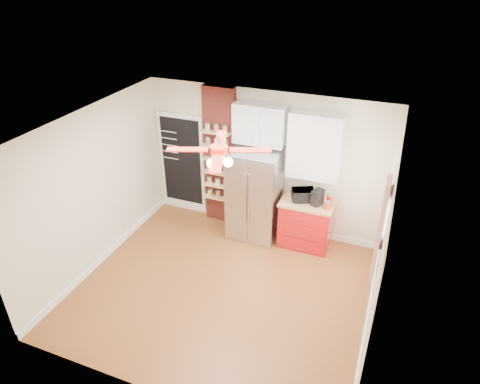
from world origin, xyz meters
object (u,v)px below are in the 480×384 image
at_px(coffee_maker, 317,197).
at_px(canister_left, 328,206).
at_px(red_cabinet, 306,223).
at_px(toaster_oven, 303,195).
at_px(fridge, 255,194).
at_px(ceiling_fan, 219,150).
at_px(pantry_jar_oats, 213,156).

xyz_separation_m(coffee_maker, canister_left, (0.20, -0.09, -0.08)).
bearing_deg(red_cabinet, toaster_oven, 176.36).
bearing_deg(fridge, coffee_maker, 0.44).
relative_size(ceiling_fan, coffee_maker, 4.97).
relative_size(toaster_oven, pantry_jar_oats, 3.23).
height_order(ceiling_fan, canister_left, ceiling_fan).
height_order(red_cabinet, toaster_oven, toaster_oven).
bearing_deg(fridge, toaster_oven, 3.66).
height_order(fridge, pantry_jar_oats, fridge).
bearing_deg(coffee_maker, canister_left, -2.65).
bearing_deg(red_cabinet, fridge, -177.05).
height_order(ceiling_fan, pantry_jar_oats, ceiling_fan).
relative_size(ceiling_fan, pantry_jar_oats, 11.72).
height_order(toaster_oven, pantry_jar_oats, pantry_jar_oats).
bearing_deg(ceiling_fan, fridge, 91.76).
xyz_separation_m(fridge, ceiling_fan, (0.05, -1.63, 1.55)).
bearing_deg(toaster_oven, coffee_maker, -34.60).
height_order(fridge, toaster_oven, fridge).
height_order(toaster_oven, canister_left, toaster_oven).
bearing_deg(red_cabinet, canister_left, -18.86).
bearing_deg(red_cabinet, ceiling_fan, -118.71).
height_order(red_cabinet, canister_left, canister_left).
bearing_deg(coffee_maker, pantry_jar_oats, -163.76).
xyz_separation_m(red_cabinet, coffee_maker, (0.17, -0.04, 0.59)).
bearing_deg(red_cabinet, coffee_maker, -13.94).
relative_size(toaster_oven, canister_left, 3.04).
bearing_deg(ceiling_fan, coffee_maker, 56.45).
xyz_separation_m(toaster_oven, canister_left, (0.46, -0.13, -0.04)).
xyz_separation_m(fridge, toaster_oven, (0.88, 0.06, 0.13)).
bearing_deg(ceiling_fan, red_cabinet, 61.29).
height_order(fridge, ceiling_fan, ceiling_fan).
bearing_deg(canister_left, coffee_maker, 157.32).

